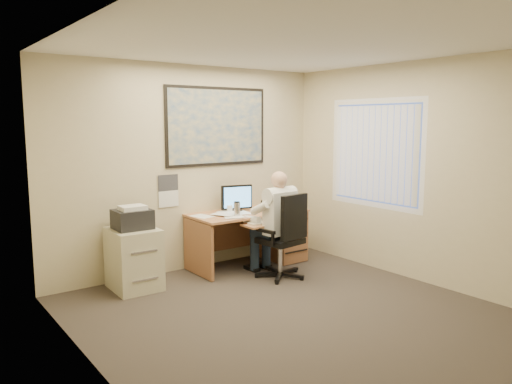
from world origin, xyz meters
TOP-DOWN VIEW (x-y plane):
  - room_shell at (0.00, 0.00)m, footprint 4.00×4.50m
  - desk at (1.00, 1.90)m, footprint 1.60×0.97m
  - world_map at (0.42, 2.23)m, footprint 1.56×0.03m
  - wall_calendar at (-0.33, 2.24)m, footprint 0.28×0.01m
  - window_blinds at (1.97, 0.80)m, footprint 0.06×1.40m
  - filing_cabinet at (-0.97, 1.89)m, footprint 0.53×0.63m
  - office_chair at (0.70, 1.16)m, footprint 0.72×0.72m
  - person at (0.70, 1.24)m, footprint 0.60×0.83m

SIDE VIEW (x-z plane):
  - office_chair at x=0.70m, z-range -0.23..0.86m
  - filing_cabinet at x=-0.97m, z-range -0.07..0.93m
  - desk at x=1.00m, z-range -0.11..0.99m
  - person at x=0.70m, z-range 0.00..1.35m
  - wall_calendar at x=-0.33m, z-range 0.87..1.29m
  - room_shell at x=0.00m, z-range 0.00..2.70m
  - window_blinds at x=1.97m, z-range 0.90..2.20m
  - world_map at x=0.42m, z-range 1.37..2.43m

